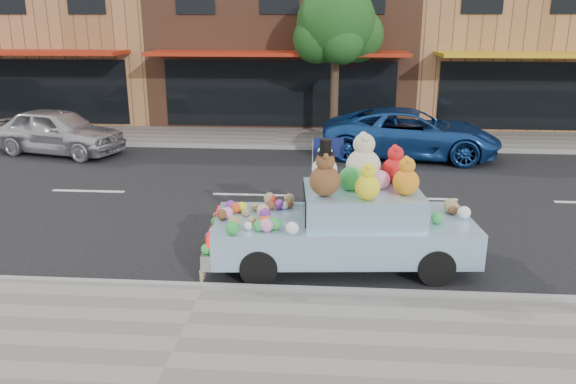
# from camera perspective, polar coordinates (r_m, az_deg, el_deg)

# --- Properties ---
(ground) EXTENTS (120.00, 120.00, 0.00)m
(ground) POSITION_cam_1_polar(r_m,az_deg,el_deg) (13.50, -3.88, -0.30)
(ground) COLOR black
(ground) RESTS_ON ground
(near_sidewalk) EXTENTS (60.00, 3.00, 0.12)m
(near_sidewalk) POSITION_cam_1_polar(r_m,az_deg,el_deg) (7.65, -10.97, -14.64)
(near_sidewalk) COLOR gray
(near_sidewalk) RESTS_ON ground
(far_sidewalk) EXTENTS (60.00, 3.00, 0.12)m
(far_sidewalk) POSITION_cam_1_polar(r_m,az_deg,el_deg) (19.74, -1.22, 5.53)
(far_sidewalk) COLOR gray
(far_sidewalk) RESTS_ON ground
(near_kerb) EXTENTS (60.00, 0.12, 0.13)m
(near_kerb) POSITION_cam_1_polar(r_m,az_deg,el_deg) (8.91, -8.47, -9.59)
(near_kerb) COLOR gray
(near_kerb) RESTS_ON ground
(far_kerb) EXTENTS (60.00, 0.12, 0.13)m
(far_kerb) POSITION_cam_1_polar(r_m,az_deg,el_deg) (18.28, -1.68, 4.60)
(far_kerb) COLOR gray
(far_kerb) RESTS_ON ground
(storefront_left) EXTENTS (10.00, 9.80, 7.30)m
(storefront_left) POSITION_cam_1_polar(r_m,az_deg,el_deg) (27.43, -22.13, 15.15)
(storefront_left) COLOR #AD7448
(storefront_left) RESTS_ON ground
(storefront_mid) EXTENTS (10.00, 9.80, 7.30)m
(storefront_mid) POSITION_cam_1_polar(r_m,az_deg,el_deg) (24.79, -0.01, 16.26)
(storefront_mid) COLOR brown
(storefront_mid) RESTS_ON ground
(storefront_right) EXTENTS (10.00, 9.80, 7.30)m
(storefront_right) POSITION_cam_1_polar(r_m,az_deg,el_deg) (26.01, 23.37, 14.96)
(storefront_right) COLOR #AD7448
(storefront_right) RESTS_ON ground
(street_tree) EXTENTS (3.00, 2.70, 5.22)m
(street_tree) POSITION_cam_1_polar(r_m,az_deg,el_deg) (19.29, 4.97, 16.08)
(street_tree) COLOR #38281C
(street_tree) RESTS_ON ground
(car_silver) EXTENTS (4.48, 2.69, 1.43)m
(car_silver) POSITION_cam_1_polar(r_m,az_deg,el_deg) (18.89, -22.34, 5.74)
(car_silver) COLOR #BBBAC0
(car_silver) RESTS_ON ground
(car_blue) EXTENTS (5.51, 3.05, 1.46)m
(car_blue) POSITION_cam_1_polar(r_m,az_deg,el_deg) (17.48, 12.36, 5.85)
(car_blue) COLOR #1B4895
(car_blue) RESTS_ON ground
(art_car) EXTENTS (4.61, 2.10, 2.26)m
(art_car) POSITION_cam_1_polar(r_m,az_deg,el_deg) (9.52, 5.81, -2.90)
(art_car) COLOR black
(art_car) RESTS_ON ground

